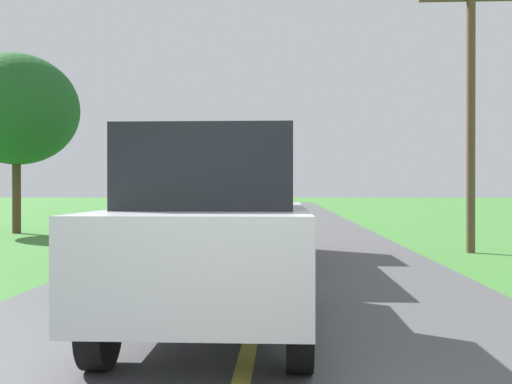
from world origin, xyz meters
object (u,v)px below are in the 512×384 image
Objects in this scene: banana_truck_near at (225,189)px; utility_pole_roadside at (471,103)px; roadside_tree_mid_right at (16,110)px; following_car at (217,230)px.

utility_pole_roadside reaches higher than banana_truck_near.
utility_pole_roadside is 14.32m from roadside_tree_mid_right.
following_car is (0.59, -6.48, -0.40)m from banana_truck_near.
roadside_tree_mid_right is 1.46× the size of following_car.
utility_pole_roadside reaches higher than roadside_tree_mid_right.
utility_pole_roadside is at bearing 58.73° from following_car.
roadside_tree_mid_right is at bearing 137.26° from banana_truck_near.
banana_truck_near is 0.97× the size of roadside_tree_mid_right.
following_car is (8.28, -13.59, -3.06)m from roadside_tree_mid_right.
utility_pole_roadside is at bearing 16.84° from banana_truck_near.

